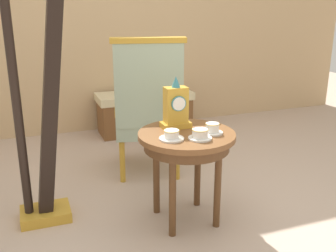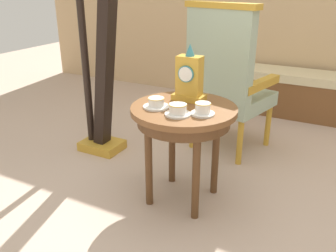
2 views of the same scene
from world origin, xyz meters
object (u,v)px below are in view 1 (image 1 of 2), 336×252
at_px(side_table, 186,145).
at_px(armchair, 148,106).
at_px(harp, 41,113).
at_px(teacup_left, 172,135).
at_px(mantel_clock, 176,107).
at_px(teacup_center, 212,129).
at_px(teacup_right, 200,134).
at_px(window_bench, 145,112).

distance_m(side_table, armchair, 0.77).
bearing_deg(harp, teacup_left, -30.18).
bearing_deg(mantel_clock, teacup_center, -48.65).
relative_size(teacup_center, mantel_clock, 0.39).
bearing_deg(mantel_clock, teacup_right, -77.78).
height_order(teacup_left, window_bench, teacup_left).
distance_m(mantel_clock, window_bench, 1.87).
distance_m(teacup_right, armchair, 0.90).
bearing_deg(side_table, window_bench, 80.95).
height_order(side_table, window_bench, side_table).
distance_m(teacup_right, window_bench, 2.08).
distance_m(teacup_center, armchair, 0.85).
bearing_deg(window_bench, teacup_right, -97.60).
distance_m(teacup_right, teacup_center, 0.13).
xyz_separation_m(armchair, harp, (-0.83, -0.44, 0.14)).
bearing_deg(side_table, mantel_clock, 101.73).
height_order(side_table, teacup_left, teacup_left).
relative_size(teacup_center, armchair, 0.12).
relative_size(teacup_left, teacup_right, 1.05).
bearing_deg(mantel_clock, window_bench, 79.52).
bearing_deg(teacup_left, teacup_right, -17.45).
relative_size(teacup_right, teacup_center, 1.07).
bearing_deg(side_table, teacup_left, -147.46).
bearing_deg(side_table, armchair, 90.71).
bearing_deg(teacup_right, mantel_clock, 102.22).
distance_m(teacup_right, mantel_clock, 0.29).
bearing_deg(teacup_left, window_bench, 77.59).
height_order(teacup_center, harp, harp).
xyz_separation_m(teacup_right, mantel_clock, (-0.06, 0.26, 0.11)).
relative_size(side_table, mantel_clock, 1.82).
bearing_deg(window_bench, teacup_center, -94.62).
xyz_separation_m(teacup_center, armchair, (-0.15, 0.83, -0.05)).
xyz_separation_m(side_table, teacup_center, (0.14, -0.07, 0.11)).
height_order(teacup_right, window_bench, teacup_right).
relative_size(side_table, window_bench, 0.59).
height_order(armchair, window_bench, armchair).
height_order(teacup_left, mantel_clock, mantel_clock).
relative_size(teacup_right, mantel_clock, 0.42).
relative_size(teacup_right, harp, 0.08).
bearing_deg(teacup_right, harp, 152.02).
relative_size(teacup_center, window_bench, 0.13).
bearing_deg(mantel_clock, harp, 165.98).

